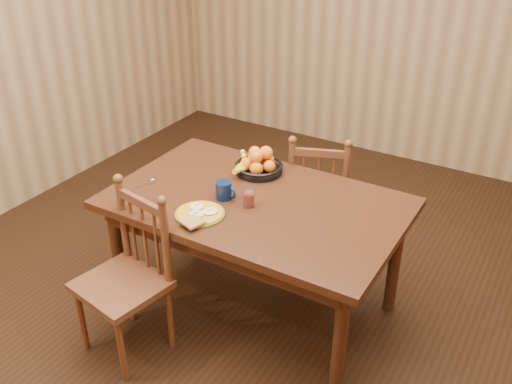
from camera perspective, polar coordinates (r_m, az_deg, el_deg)
The scene contains 10 objects.
room at distance 2.87m, azimuth 0.00°, elevation 9.62°, with size 4.52×5.02×2.72m.
dining_table at distance 3.17m, azimuth 0.00°, elevation -2.13°, with size 1.60×1.00×0.75m.
chair_far at distance 3.79m, azimuth 6.20°, elevation -0.55°, with size 0.52×0.51×0.91m.
chair_near at distance 3.11m, azimuth -12.78°, elevation -8.44°, with size 0.49×0.47×0.93m.
breakfast_plate at distance 2.99m, azimuth -5.67°, elevation -2.18°, with size 0.26×0.30×0.04m.
fork at distance 3.01m, azimuth -5.14°, elevation -2.14°, with size 0.06×0.18×0.00m.
spoon at distance 3.37m, azimuth -10.52°, elevation 1.14°, with size 0.06×0.15×0.01m.
coffee_mug at distance 3.12m, azimuth -3.18°, elevation 0.18°, with size 0.13×0.09×0.10m.
juice_glass at distance 3.05m, azimuth -0.72°, elevation -0.72°, with size 0.06×0.06×0.09m.
fruit_bowl at distance 3.39m, azimuth 0.18°, elevation 2.85°, with size 0.32×0.32×0.17m.
Camera 1 is at (1.39, -2.32, 2.31)m, focal length 40.00 mm.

